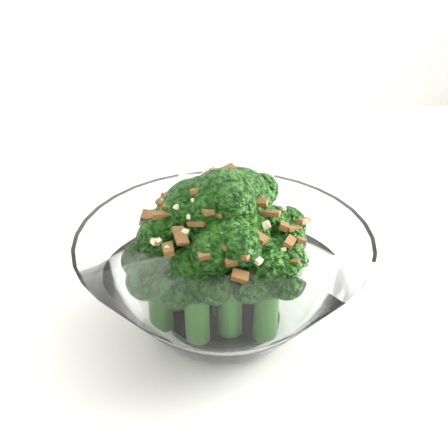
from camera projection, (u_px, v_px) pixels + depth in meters
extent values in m
cube|color=white|center=(337.00, 282.00, 0.58)|extent=(1.29, 0.95, 0.04)
cylinder|color=white|center=(224.00, 320.00, 0.49)|extent=(0.09, 0.09, 0.01)
cylinder|color=#225817|center=(161.00, 307.00, 0.46)|extent=(0.02, 0.02, 0.04)
sphere|color=#1D5610|center=(158.00, 273.00, 0.45)|extent=(0.04, 0.04, 0.04)
cylinder|color=#225817|center=(224.00, 268.00, 0.47)|extent=(0.02, 0.02, 0.08)
sphere|color=#1D5610|center=(224.00, 204.00, 0.44)|extent=(0.05, 0.05, 0.05)
cylinder|color=#225817|center=(238.00, 255.00, 0.49)|extent=(0.02, 0.02, 0.08)
sphere|color=#1D5610|center=(239.00, 199.00, 0.46)|extent=(0.05, 0.05, 0.05)
cylinder|color=#225817|center=(271.00, 263.00, 0.51)|extent=(0.02, 0.02, 0.04)
sphere|color=#1D5610|center=(273.00, 231.00, 0.49)|extent=(0.04, 0.04, 0.04)
cylinder|color=#225817|center=(266.00, 310.00, 0.45)|extent=(0.02, 0.02, 0.05)
sphere|color=#1D5610|center=(268.00, 268.00, 0.43)|extent=(0.04, 0.04, 0.04)
cylinder|color=#225817|center=(196.00, 268.00, 0.47)|extent=(0.02, 0.02, 0.07)
sphere|color=#1D5610|center=(195.00, 212.00, 0.45)|extent=(0.05, 0.05, 0.05)
cylinder|color=#225817|center=(197.00, 315.00, 0.45)|extent=(0.02, 0.02, 0.05)
sphere|color=#1D5610|center=(196.00, 274.00, 0.43)|extent=(0.04, 0.04, 0.04)
cylinder|color=#225817|center=(176.00, 277.00, 0.48)|extent=(0.02, 0.02, 0.05)
sphere|color=#1D5610|center=(174.00, 235.00, 0.46)|extent=(0.05, 0.05, 0.05)
cylinder|color=#225817|center=(230.00, 295.00, 0.45)|extent=(0.02, 0.02, 0.07)
sphere|color=#1D5610|center=(230.00, 239.00, 0.42)|extent=(0.05, 0.05, 0.05)
cylinder|color=#225817|center=(221.00, 257.00, 0.51)|extent=(0.02, 0.02, 0.04)
sphere|color=#1D5610|center=(220.00, 224.00, 0.50)|extent=(0.04, 0.04, 0.04)
cylinder|color=#225817|center=(268.00, 278.00, 0.48)|extent=(0.02, 0.02, 0.06)
sphere|color=#1D5610|center=(270.00, 234.00, 0.46)|extent=(0.04, 0.04, 0.04)
cube|color=brown|center=(252.00, 186.00, 0.47)|extent=(0.01, 0.02, 0.01)
cube|color=brown|center=(162.00, 215.00, 0.43)|extent=(0.01, 0.01, 0.00)
cube|color=brown|center=(164.00, 203.00, 0.45)|extent=(0.01, 0.01, 0.01)
cube|color=brown|center=(214.00, 176.00, 0.43)|extent=(0.01, 0.01, 0.00)
cube|color=brown|center=(195.00, 190.00, 0.47)|extent=(0.02, 0.02, 0.01)
cube|color=brown|center=(290.00, 242.00, 0.42)|extent=(0.01, 0.02, 0.01)
cube|color=brown|center=(212.00, 191.00, 0.49)|extent=(0.02, 0.02, 0.01)
cube|color=brown|center=(195.00, 189.00, 0.47)|extent=(0.01, 0.02, 0.01)
cube|color=brown|center=(246.00, 253.00, 0.40)|extent=(0.02, 0.02, 0.00)
cube|color=brown|center=(199.00, 190.00, 0.42)|extent=(0.01, 0.01, 0.01)
cube|color=brown|center=(299.00, 238.00, 0.43)|extent=(0.01, 0.02, 0.01)
cube|color=brown|center=(179.00, 195.00, 0.46)|extent=(0.01, 0.01, 0.01)
cube|color=brown|center=(284.00, 226.00, 0.43)|extent=(0.01, 0.01, 0.01)
cube|color=brown|center=(270.00, 213.00, 0.43)|extent=(0.02, 0.01, 0.01)
cube|color=brown|center=(180.00, 236.00, 0.41)|extent=(0.01, 0.02, 0.01)
cube|color=brown|center=(201.00, 188.00, 0.50)|extent=(0.01, 0.01, 0.01)
cube|color=brown|center=(226.00, 183.00, 0.49)|extent=(0.01, 0.01, 0.01)
cube|color=brown|center=(302.00, 221.00, 0.45)|extent=(0.02, 0.02, 0.01)
cube|color=brown|center=(217.00, 247.00, 0.40)|extent=(0.01, 0.01, 0.01)
cube|color=brown|center=(203.00, 252.00, 0.40)|extent=(0.01, 0.01, 0.00)
cube|color=brown|center=(168.00, 249.00, 0.41)|extent=(0.01, 0.02, 0.01)
cube|color=brown|center=(169.00, 211.00, 0.44)|extent=(0.01, 0.01, 0.00)
cube|color=brown|center=(183.00, 190.00, 0.46)|extent=(0.01, 0.01, 0.01)
cube|color=brown|center=(157.00, 214.00, 0.45)|extent=(0.02, 0.01, 0.01)
cube|color=brown|center=(294.00, 255.00, 0.42)|extent=(0.01, 0.02, 0.01)
cube|color=brown|center=(219.00, 214.00, 0.41)|extent=(0.01, 0.01, 0.01)
cube|color=brown|center=(194.00, 187.00, 0.48)|extent=(0.01, 0.01, 0.01)
cube|color=brown|center=(233.00, 180.00, 0.45)|extent=(0.01, 0.01, 0.00)
cube|color=brown|center=(171.00, 197.00, 0.45)|extent=(0.01, 0.02, 0.01)
cube|color=brown|center=(199.00, 222.00, 0.42)|extent=(0.02, 0.02, 0.01)
cube|color=brown|center=(240.00, 276.00, 0.40)|extent=(0.01, 0.01, 0.01)
cube|color=brown|center=(227.00, 205.00, 0.41)|extent=(0.02, 0.01, 0.01)
cube|color=brown|center=(250.00, 193.00, 0.49)|extent=(0.01, 0.01, 0.01)
cube|color=brown|center=(206.00, 210.00, 0.41)|extent=(0.01, 0.01, 0.01)
cube|color=brown|center=(210.00, 175.00, 0.44)|extent=(0.01, 0.01, 0.01)
cube|color=brown|center=(233.00, 172.00, 0.44)|extent=(0.01, 0.02, 0.01)
cube|color=brown|center=(164.00, 207.00, 0.48)|extent=(0.01, 0.01, 0.01)
cube|color=brown|center=(173.00, 197.00, 0.48)|extent=(0.01, 0.01, 0.01)
cube|color=brown|center=(185.00, 194.00, 0.48)|extent=(0.01, 0.01, 0.01)
cube|color=brown|center=(149.00, 216.00, 0.45)|extent=(0.01, 0.01, 0.01)
cube|color=brown|center=(144.00, 233.00, 0.44)|extent=(0.01, 0.01, 0.01)
cube|color=brown|center=(291.00, 227.00, 0.44)|extent=(0.02, 0.01, 0.01)
cube|color=brown|center=(212.00, 247.00, 0.40)|extent=(0.02, 0.01, 0.01)
cube|color=brown|center=(198.00, 183.00, 0.46)|extent=(0.02, 0.01, 0.01)
cube|color=brown|center=(218.00, 173.00, 0.43)|extent=(0.01, 0.02, 0.01)
cube|color=brown|center=(226.00, 244.00, 0.40)|extent=(0.02, 0.02, 0.01)
cube|color=brown|center=(170.00, 202.00, 0.49)|extent=(0.01, 0.02, 0.01)
cube|color=brown|center=(222.00, 181.00, 0.46)|extent=(0.01, 0.02, 0.01)
cube|color=brown|center=(255.00, 195.00, 0.43)|extent=(0.01, 0.01, 0.00)
cube|color=brown|center=(174.00, 203.00, 0.44)|extent=(0.02, 0.01, 0.01)
cube|color=brown|center=(259.00, 202.00, 0.43)|extent=(0.01, 0.01, 0.01)
cube|color=brown|center=(234.00, 261.00, 0.40)|extent=(0.01, 0.01, 0.01)
cube|color=brown|center=(257.00, 236.00, 0.41)|extent=(0.02, 0.02, 0.01)
cube|color=beige|center=(164.00, 202.00, 0.45)|extent=(0.01, 0.01, 0.01)
cube|color=beige|center=(224.00, 233.00, 0.40)|extent=(0.01, 0.01, 0.00)
cube|color=beige|center=(178.00, 230.00, 0.42)|extent=(0.00, 0.00, 0.00)
cube|color=beige|center=(210.00, 185.00, 0.47)|extent=(0.01, 0.01, 0.00)
cube|color=beige|center=(292.00, 211.00, 0.46)|extent=(0.01, 0.01, 0.00)
cube|color=beige|center=(239.00, 201.00, 0.42)|extent=(0.01, 0.01, 0.00)
cube|color=beige|center=(195.00, 201.00, 0.42)|extent=(0.01, 0.01, 0.00)
cube|color=beige|center=(265.00, 191.00, 0.46)|extent=(0.01, 0.01, 0.00)
cube|color=beige|center=(227.00, 186.00, 0.48)|extent=(0.01, 0.01, 0.00)
cube|color=beige|center=(265.00, 196.00, 0.45)|extent=(0.01, 0.00, 0.00)
cube|color=beige|center=(266.00, 225.00, 0.42)|extent=(0.01, 0.01, 0.01)
cube|color=beige|center=(166.00, 220.00, 0.43)|extent=(0.01, 0.01, 0.00)
cube|color=beige|center=(224.00, 248.00, 0.40)|extent=(0.00, 0.00, 0.00)
cube|color=beige|center=(172.00, 203.00, 0.45)|extent=(0.01, 0.01, 0.01)
cube|color=beige|center=(159.00, 201.00, 0.47)|extent=(0.00, 0.00, 0.00)
cube|color=beige|center=(238.00, 186.00, 0.48)|extent=(0.01, 0.01, 0.01)
cube|color=beige|center=(155.00, 242.00, 0.43)|extent=(0.01, 0.01, 0.01)
cube|color=beige|center=(284.00, 208.00, 0.45)|extent=(0.00, 0.00, 0.00)
cube|color=beige|center=(236.00, 234.00, 0.41)|extent=(0.01, 0.01, 0.00)
cube|color=beige|center=(258.00, 261.00, 0.40)|extent=(0.01, 0.01, 0.00)
cube|color=beige|center=(186.00, 193.00, 0.45)|extent=(0.01, 0.01, 0.01)
cube|color=beige|center=(200.00, 185.00, 0.44)|extent=(0.01, 0.01, 0.01)
cube|color=beige|center=(190.00, 217.00, 0.42)|extent=(0.01, 0.01, 0.00)
cube|color=beige|center=(168.00, 247.00, 0.41)|extent=(0.00, 0.00, 0.00)
cube|color=beige|center=(266.00, 193.00, 0.46)|extent=(0.01, 0.00, 0.00)
cube|color=beige|center=(159.00, 241.00, 0.42)|extent=(0.00, 0.00, 0.00)
cube|color=beige|center=(176.00, 202.00, 0.44)|extent=(0.01, 0.01, 0.01)
cube|color=beige|center=(232.00, 182.00, 0.46)|extent=(0.01, 0.00, 0.00)
cube|color=beige|center=(284.00, 249.00, 0.42)|extent=(0.00, 0.00, 0.00)
cube|color=beige|center=(185.00, 232.00, 0.42)|extent=(0.01, 0.01, 0.00)
cube|color=beige|center=(176.00, 207.00, 0.43)|extent=(0.01, 0.00, 0.00)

